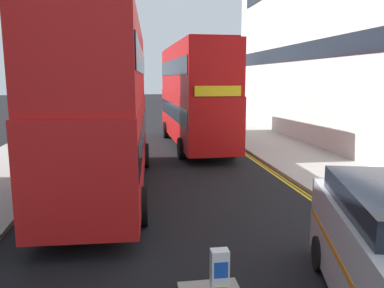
# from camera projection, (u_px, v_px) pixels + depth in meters

# --- Properties ---
(sidewalk_right) EXTENTS (4.00, 80.00, 0.14)m
(sidewalk_right) POSITION_uv_depth(u_px,v_px,m) (302.00, 159.00, 18.04)
(sidewalk_right) COLOR #9E9991
(sidewalk_right) RESTS_ON ground
(sidewalk_left) EXTENTS (4.00, 80.00, 0.14)m
(sidewalk_left) POSITION_uv_depth(u_px,v_px,m) (10.00, 169.00, 16.13)
(sidewalk_left) COLOR #9E9991
(sidewalk_left) RESTS_ON ground
(kerb_line_outer) EXTENTS (0.10, 56.00, 0.01)m
(kerb_line_outer) POSITION_uv_depth(u_px,v_px,m) (275.00, 172.00, 15.79)
(kerb_line_outer) COLOR yellow
(kerb_line_outer) RESTS_ON ground
(kerb_line_inner) EXTENTS (0.10, 56.00, 0.01)m
(kerb_line_inner) POSITION_uv_depth(u_px,v_px,m) (271.00, 172.00, 15.77)
(kerb_line_inner) COLOR yellow
(kerb_line_inner) RESTS_ON ground
(keep_left_bollard) EXTENTS (0.36, 0.28, 1.11)m
(keep_left_bollard) POSITION_uv_depth(u_px,v_px,m) (219.00, 286.00, 6.05)
(keep_left_bollard) COLOR silver
(keep_left_bollard) RESTS_ON traffic_island
(double_decker_bus_away) EXTENTS (3.13, 10.90, 5.64)m
(double_decker_bus_away) POSITION_uv_depth(u_px,v_px,m) (105.00, 102.00, 12.78)
(double_decker_bus_away) COLOR red
(double_decker_bus_away) RESTS_ON ground
(double_decker_bus_oncoming) EXTENTS (3.03, 10.87, 5.64)m
(double_decker_bus_oncoming) POSITION_uv_depth(u_px,v_px,m) (194.00, 92.00, 21.32)
(double_decker_bus_oncoming) COLOR #B20F0F
(double_decker_bus_oncoming) RESTS_ON ground
(pedestrian_far) EXTENTS (0.34, 0.22, 1.62)m
(pedestrian_far) POSITION_uv_depth(u_px,v_px,m) (239.00, 125.00, 23.59)
(pedestrian_far) COLOR #2D2D38
(pedestrian_far) RESTS_ON sidewalk_right
(street_tree_near) EXTENTS (1.43, 1.69, 6.31)m
(street_tree_near) POSITION_uv_depth(u_px,v_px,m) (206.00, 85.00, 37.08)
(street_tree_near) COLOR #6B6047
(street_tree_near) RESTS_ON sidewalk_right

